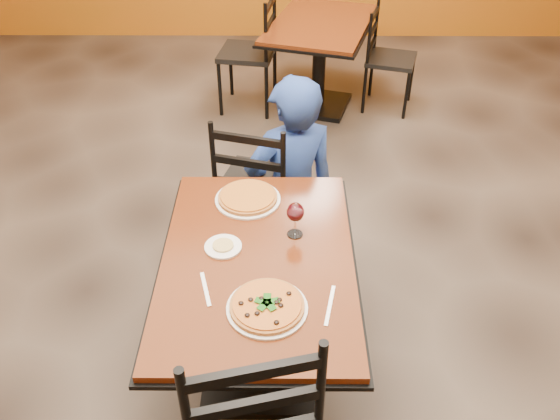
{
  "coord_description": "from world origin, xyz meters",
  "views": [
    {
      "loc": [
        0.1,
        -2.3,
        2.38
      ],
      "look_at": [
        0.09,
        -0.3,
        0.85
      ],
      "focal_mm": 37.23,
      "sensor_mm": 36.0,
      "label": 1
    }
  ],
  "objects_px": {
    "chair_second_left": "(247,53)",
    "plate_far": "(248,199)",
    "chair_main_far": "(260,183)",
    "side_plate": "(223,247)",
    "pizza_main": "(267,305)",
    "table_second": "(320,46)",
    "chair_second_right": "(391,60)",
    "wine_glass": "(295,218)",
    "diner": "(291,165)",
    "plate_main": "(267,308)",
    "table_main": "(259,291)",
    "pizza_far": "(248,197)"
  },
  "relations": [
    {
      "from": "chair_second_left",
      "to": "plate_far",
      "type": "bearing_deg",
      "value": 12.37
    },
    {
      "from": "chair_main_far",
      "to": "side_plate",
      "type": "height_order",
      "value": "chair_main_far"
    },
    {
      "from": "pizza_main",
      "to": "side_plate",
      "type": "relative_size",
      "value": 1.77
    },
    {
      "from": "table_second",
      "to": "chair_second_right",
      "type": "xyz_separation_m",
      "value": [
        0.6,
        0.0,
        -0.12
      ]
    },
    {
      "from": "table_second",
      "to": "chair_second_left",
      "type": "bearing_deg",
      "value": 180.0
    },
    {
      "from": "side_plate",
      "to": "wine_glass",
      "type": "relative_size",
      "value": 0.89
    },
    {
      "from": "diner",
      "to": "side_plate",
      "type": "height_order",
      "value": "diner"
    },
    {
      "from": "pizza_main",
      "to": "side_plate",
      "type": "bearing_deg",
      "value": 119.13
    },
    {
      "from": "plate_main",
      "to": "pizza_main",
      "type": "distance_m",
      "value": 0.02
    },
    {
      "from": "table_second",
      "to": "chair_second_left",
      "type": "distance_m",
      "value": 0.61
    },
    {
      "from": "table_main",
      "to": "chair_main_far",
      "type": "distance_m",
      "value": 0.95
    },
    {
      "from": "chair_main_far",
      "to": "wine_glass",
      "type": "bearing_deg",
      "value": 118.84
    },
    {
      "from": "chair_main_far",
      "to": "chair_second_left",
      "type": "height_order",
      "value": "chair_second_left"
    },
    {
      "from": "chair_second_right",
      "to": "pizza_main",
      "type": "distance_m",
      "value": 3.27
    },
    {
      "from": "table_second",
      "to": "pizza_far",
      "type": "relative_size",
      "value": 4.7
    },
    {
      "from": "diner",
      "to": "wine_glass",
      "type": "distance_m",
      "value": 0.91
    },
    {
      "from": "chair_second_right",
      "to": "wine_glass",
      "type": "height_order",
      "value": "wine_glass"
    },
    {
      "from": "chair_second_left",
      "to": "plate_main",
      "type": "xyz_separation_m",
      "value": [
        0.24,
        -3.11,
        0.27
      ]
    },
    {
      "from": "table_second",
      "to": "plate_main",
      "type": "height_order",
      "value": "plate_main"
    },
    {
      "from": "chair_second_right",
      "to": "pizza_far",
      "type": "distance_m",
      "value": 2.66
    },
    {
      "from": "pizza_main",
      "to": "plate_far",
      "type": "distance_m",
      "value": 0.7
    },
    {
      "from": "chair_main_far",
      "to": "plate_main",
      "type": "distance_m",
      "value": 1.27
    },
    {
      "from": "plate_far",
      "to": "wine_glass",
      "type": "height_order",
      "value": "wine_glass"
    },
    {
      "from": "diner",
      "to": "pizza_main",
      "type": "height_order",
      "value": "diner"
    },
    {
      "from": "chair_second_left",
      "to": "side_plate",
      "type": "xyz_separation_m",
      "value": [
        0.05,
        -2.75,
        0.27
      ]
    },
    {
      "from": "wine_glass",
      "to": "chair_main_far",
      "type": "bearing_deg",
      "value": 103.31
    },
    {
      "from": "table_second",
      "to": "chair_second_left",
      "type": "height_order",
      "value": "chair_second_left"
    },
    {
      "from": "chair_second_left",
      "to": "pizza_far",
      "type": "bearing_deg",
      "value": 12.37
    },
    {
      "from": "pizza_far",
      "to": "table_main",
      "type": "bearing_deg",
      "value": -81.41
    },
    {
      "from": "chair_second_right",
      "to": "pizza_main",
      "type": "bearing_deg",
      "value": 179.2
    },
    {
      "from": "diner",
      "to": "wine_glass",
      "type": "bearing_deg",
      "value": 70.6
    },
    {
      "from": "plate_main",
      "to": "diner",
      "type": "bearing_deg",
      "value": 85.32
    },
    {
      "from": "table_main",
      "to": "chair_second_left",
      "type": "bearing_deg",
      "value": 94.01
    },
    {
      "from": "plate_far",
      "to": "diner",
      "type": "bearing_deg",
      "value": 70.66
    },
    {
      "from": "plate_main",
      "to": "plate_far",
      "type": "bearing_deg",
      "value": 98.83
    },
    {
      "from": "pizza_far",
      "to": "side_plate",
      "type": "distance_m",
      "value": 0.35
    },
    {
      "from": "diner",
      "to": "plate_main",
      "type": "distance_m",
      "value": 1.32
    },
    {
      "from": "pizza_main",
      "to": "wine_glass",
      "type": "distance_m",
      "value": 0.46
    },
    {
      "from": "table_second",
      "to": "chair_second_right",
      "type": "distance_m",
      "value": 0.62
    },
    {
      "from": "chair_second_right",
      "to": "pizza_far",
      "type": "height_order",
      "value": "chair_second_right"
    },
    {
      "from": "table_main",
      "to": "side_plate",
      "type": "xyz_separation_m",
      "value": [
        -0.15,
        0.06,
        0.2
      ]
    },
    {
      "from": "diner",
      "to": "pizza_main",
      "type": "relative_size",
      "value": 3.9
    },
    {
      "from": "chair_second_left",
      "to": "plate_far",
      "type": "height_order",
      "value": "chair_second_left"
    },
    {
      "from": "plate_main",
      "to": "pizza_main",
      "type": "bearing_deg",
      "value": 0.0
    },
    {
      "from": "chair_second_right",
      "to": "pizza_main",
      "type": "xyz_separation_m",
      "value": [
        -0.96,
        -3.11,
        0.34
      ]
    },
    {
      "from": "chair_second_right",
      "to": "chair_second_left",
      "type": "bearing_deg",
      "value": 106.4
    },
    {
      "from": "chair_second_right",
      "to": "plate_main",
      "type": "distance_m",
      "value": 3.27
    },
    {
      "from": "diner",
      "to": "pizza_far",
      "type": "xyz_separation_m",
      "value": [
        -0.21,
        -0.61,
        0.22
      ]
    },
    {
      "from": "plate_main",
      "to": "wine_glass",
      "type": "relative_size",
      "value": 1.72
    },
    {
      "from": "chair_main_far",
      "to": "wine_glass",
      "type": "xyz_separation_m",
      "value": [
        0.19,
        -0.79,
        0.37
      ]
    }
  ]
}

